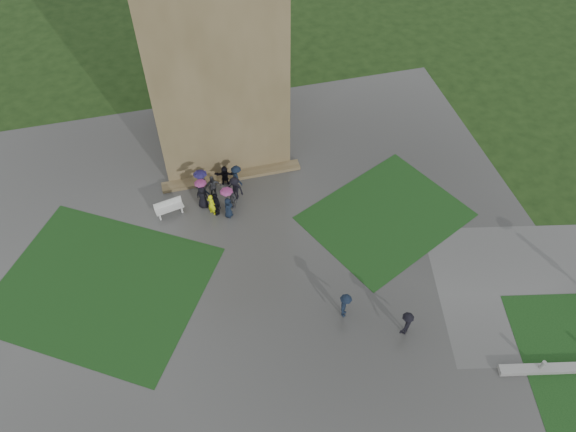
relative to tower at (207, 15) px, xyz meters
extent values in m
plane|color=black|center=(0.00, -15.00, -9.00)|extent=(120.00, 120.00, 0.00)
cube|color=#353533|center=(0.00, -13.00, -8.99)|extent=(34.00, 34.00, 0.02)
cube|color=black|center=(-8.50, -11.00, -8.97)|extent=(14.10, 13.46, 0.01)
cube|color=black|center=(8.50, -10.00, -8.97)|extent=(11.12, 10.15, 0.01)
cube|color=brown|center=(0.00, 0.00, 0.00)|extent=(8.00, 8.00, 18.00)
cube|color=brown|center=(0.00, -4.40, -8.87)|extent=(9.00, 0.80, 0.22)
cylinder|color=gray|center=(12.26, -21.31, -8.55)|extent=(0.20, 0.20, 0.90)
cube|color=beige|center=(-4.21, -6.62, -8.48)|extent=(1.79, 0.85, 0.07)
cube|color=beige|center=(-4.88, -6.76, -8.74)|extent=(0.18, 0.47, 0.48)
cube|color=beige|center=(-3.54, -6.48, -8.74)|extent=(0.18, 0.47, 0.48)
cube|color=beige|center=(-4.26, -6.38, -8.21)|extent=(1.69, 0.41, 0.46)
imported|color=black|center=(-0.09, -6.26, -8.11)|extent=(1.23, 1.16, 1.73)
imported|color=black|center=(0.20, -5.32, -8.11)|extent=(0.92, 1.25, 1.74)
imported|color=black|center=(-0.48, -4.87, -8.25)|extent=(1.42, 0.75, 1.45)
imported|color=#3E3F43|center=(-1.38, -5.79, -8.12)|extent=(1.05, 0.65, 1.73)
imported|color=black|center=(-2.04, -5.75, -8.17)|extent=(1.10, 1.15, 1.63)
imported|color=black|center=(-2.12, -6.48, -8.13)|extent=(1.01, 0.91, 1.70)
imported|color=#D7E60D|center=(-1.69, -7.17, -8.19)|extent=(0.67, 0.68, 1.59)
imported|color=black|center=(-1.43, -7.22, -8.13)|extent=(0.91, 1.14, 1.70)
imported|color=black|center=(-0.75, -7.62, -8.24)|extent=(0.85, 0.87, 1.48)
imported|color=#3E3F43|center=(-0.39, -6.95, -8.24)|extent=(0.87, 0.99, 1.47)
imported|color=#D055AC|center=(-2.12, -6.48, -7.06)|extent=(0.70, 0.70, 0.62)
imported|color=#3A3187|center=(-2.04, -5.75, -7.04)|extent=(0.80, 0.80, 0.70)
imported|color=black|center=(-1.69, -7.17, -7.03)|extent=(0.83, 0.83, 0.76)
imported|color=#D055AC|center=(-0.75, -7.62, -6.96)|extent=(0.73, 0.73, 0.65)
imported|color=black|center=(3.93, -15.92, -8.14)|extent=(1.02, 1.21, 1.67)
imported|color=black|center=(6.62, -17.68, -8.17)|extent=(1.15, 1.08, 1.62)
camera|label=1|loc=(-2.73, -30.28, 16.88)|focal=35.00mm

